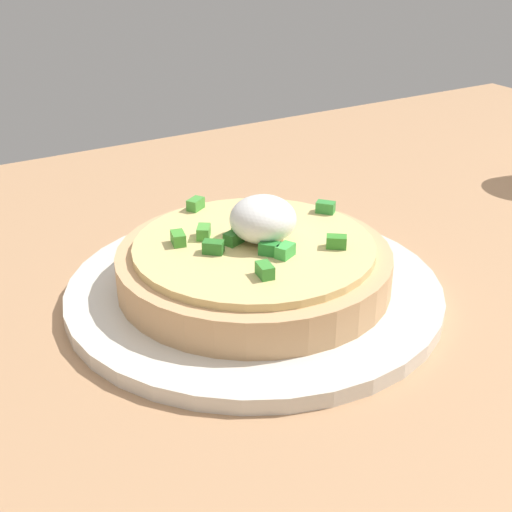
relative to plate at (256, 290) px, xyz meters
The scene contains 3 objects.
dining_table 6.99cm from the plate, 88.75° to the left, with size 124.59×85.99×2.11cm, color tan.
plate is the anchor object (origin of this frame).
pizza 2.14cm from the plate, 162.61° to the right, with size 17.96×17.96×5.97cm.
Camera 1 is at (21.21, 28.81, 25.79)cm, focal length 49.88 mm.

